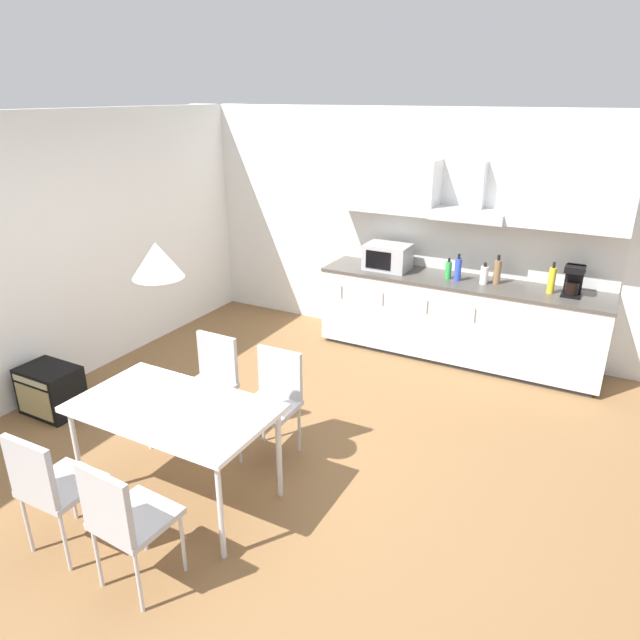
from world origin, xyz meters
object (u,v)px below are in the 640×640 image
dining_table (174,412)px  chair_near_left (49,482)px  bottle_brown (497,271)px  guitar_amp (51,390)px  chair_near_right (123,515)px  microwave (387,257)px  pendant_lamp (157,260)px  bottle_green (448,270)px  bottle_white (484,275)px  chair_far_right (274,394)px  bottle_yellow (552,280)px  coffee_maker (574,280)px  chair_far_left (211,377)px  bottle_blue (458,269)px

dining_table → chair_near_left: 0.85m
bottle_brown → guitar_amp: bottle_brown is taller
bottle_brown → chair_near_left: bearing=-113.1°
chair_near_right → guitar_amp: bearing=152.0°
bottle_brown → microwave: bearing=-177.1°
pendant_lamp → microwave: bearing=85.7°
chair_near_left → pendant_lamp: 1.48m
bottle_green → chair_near_right: 4.05m
bottle_white → chair_far_right: bottle_white is taller
bottle_yellow → pendant_lamp: (-1.95, -3.21, 0.74)m
bottle_white → guitar_amp: 4.30m
coffee_maker → pendant_lamp: (-2.14, -3.25, 0.72)m
bottle_white → dining_table: (-1.31, -3.20, -0.29)m
dining_table → chair_near_left: (-0.31, -0.78, -0.16)m
coffee_maker → bottle_yellow: bearing=-170.8°
bottle_white → chair_far_right: (-1.00, -2.43, -0.45)m
microwave → chair_far_right: microwave is taller
bottle_yellow → chair_far_left: bearing=-132.8°
bottle_white → dining_table: 3.47m
bottle_yellow → chair_near_right: bottle_yellow is taller
microwave → chair_near_right: bearing=-89.1°
bottle_blue → bottle_green: bottle_blue is taller
bottle_brown → chair_far_left: 3.08m
chair_far_right → chair_near_left: 1.67m
bottle_white → bottle_green: bottle_white is taller
guitar_amp → pendant_lamp: 2.40m
bottle_blue → chair_far_left: bottle_blue is taller
bottle_white → bottle_green: 0.37m
bottle_green → bottle_brown: size_ratio=0.74×
chair_far_left → chair_near_right: 1.67m
bottle_green → chair_near_left: size_ratio=0.25×
bottle_green → chair_near_left: bottle_green is taller
chair_near_left → chair_far_right: bearing=68.4°
chair_near_right → guitar_amp: (-2.11, 1.13, -0.31)m
microwave → chair_near_left: size_ratio=0.55×
microwave → pendant_lamp: pendant_lamp is taller
dining_table → chair_far_left: bearing=111.7°
bottle_white → chair_near_left: bottle_white is taller
bottle_blue → bottle_green: 0.11m
bottle_white → bottle_green: bearing=180.0°
bottle_brown → chair_near_left: (-1.73, -4.06, -0.48)m
chair_far_left → bottle_blue: bearing=60.7°
coffee_maker → chair_near_left: bearing=-121.4°
coffee_maker → bottle_blue: bearing=-176.7°
bottle_green → chair_far_left: 2.76m
bottle_blue → coffee_maker: bearing=3.3°
microwave → bottle_yellow: bearing=-0.2°
pendant_lamp → chair_far_right: bearing=68.5°
bottle_white → bottle_brown: size_ratio=0.74×
bottle_blue → pendant_lamp: bearing=-108.1°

